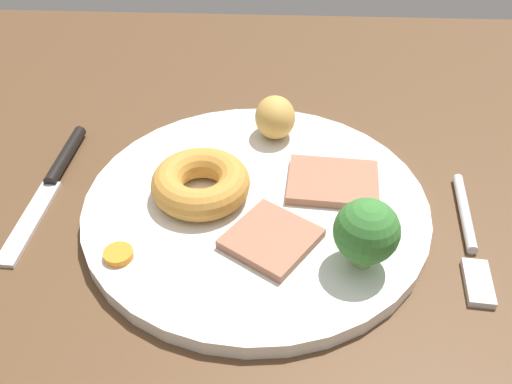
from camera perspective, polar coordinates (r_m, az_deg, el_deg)
name	(u,v)px	position (r cm, az deg, el deg)	size (l,w,h in cm)	color
dining_table	(230,223)	(52.18, -2.61, -3.08)	(120.00, 84.00, 3.60)	brown
dinner_plate	(256,207)	(49.97, 0.00, -1.49)	(29.83, 29.83, 1.40)	white
meat_slice_main	(271,239)	(45.59, 1.53, -4.66)	(6.33, 6.26, 0.80)	#9E664C
meat_slice_under	(333,182)	(51.30, 7.66, 1.00)	(7.97, 6.29, 0.80)	#9E664C
yorkshire_pudding	(200,185)	(49.26, -5.56, 0.74)	(8.55, 8.55, 2.76)	#C68938
roast_potato_left	(275,117)	(56.28, 1.91, 7.44)	(4.48, 3.94, 4.15)	tan
carrot_coin_front	(118,254)	(45.77, -13.54, -6.06)	(2.31, 2.31, 0.60)	orange
broccoli_floret	(367,232)	(42.74, 10.96, -3.93)	(4.95, 4.95, 5.85)	#8CB766
fork	(469,238)	(50.84, 20.48, -4.28)	(2.85, 15.32, 0.90)	silver
knife	(54,178)	(56.71, -19.51, 1.35)	(2.48, 18.55, 1.20)	black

